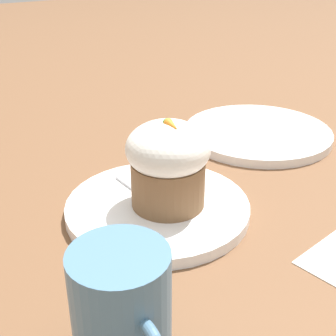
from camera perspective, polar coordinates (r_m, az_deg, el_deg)
The scene contains 6 objects.
ground_plane at distance 0.58m, azimuth -1.27°, elevation -5.46°, with size 4.00×4.00×0.00m, color brown.
dessert_plate at distance 0.57m, azimuth -1.27°, elevation -4.86°, with size 0.22×0.22×0.01m.
carrot_cake at distance 0.54m, azimuth 0.00°, elevation 0.62°, with size 0.10×0.10×0.11m.
spoon at distance 0.57m, azimuth -2.22°, elevation -3.72°, with size 0.11×0.03×0.01m.
coffee_cup at distance 0.37m, azimuth -5.58°, elevation -17.22°, with size 0.11×0.08×0.11m.
side_plate at distance 0.80m, azimuth 10.84°, elevation 4.23°, with size 0.24×0.24×0.01m.
Camera 1 is at (0.42, -0.24, 0.31)m, focal length 50.00 mm.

